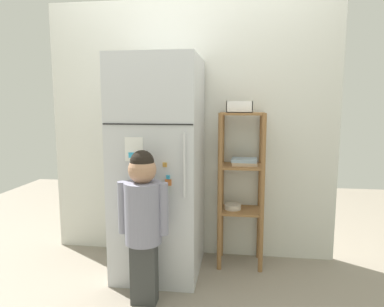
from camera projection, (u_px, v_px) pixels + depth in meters
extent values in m
plane|color=gray|center=(183.00, 271.00, 2.73)|extent=(6.00, 6.00, 0.00)
cube|color=silver|center=(190.00, 131.00, 2.95)|extent=(2.40, 0.03, 2.13)
cube|color=silver|center=(159.00, 167.00, 2.66)|extent=(0.62, 0.66, 1.63)
cube|color=black|center=(147.00, 124.00, 2.28)|extent=(0.60, 0.01, 0.01)
cylinder|color=silver|center=(184.00, 165.00, 2.27)|extent=(0.02, 0.02, 0.42)
cube|color=white|center=(134.00, 149.00, 2.32)|extent=(0.12, 0.00, 0.16)
cube|color=#34ADE1|center=(131.00, 155.00, 2.32)|extent=(0.04, 0.01, 0.04)
cube|color=#C26531|center=(168.00, 182.00, 2.32)|extent=(0.04, 0.01, 0.04)
cube|color=#4DC82E|center=(165.00, 190.00, 2.33)|extent=(0.04, 0.01, 0.04)
cube|color=gold|center=(165.00, 165.00, 2.30)|extent=(0.03, 0.02, 0.03)
cube|color=#35A8D9|center=(168.00, 177.00, 2.31)|extent=(0.03, 0.02, 0.03)
cube|color=#393B3A|center=(144.00, 273.00, 2.27)|extent=(0.16, 0.10, 0.41)
cylinder|color=gray|center=(143.00, 213.00, 2.21)|extent=(0.24, 0.24, 0.39)
sphere|color=gray|center=(145.00, 181.00, 2.26)|extent=(0.10, 0.10, 0.10)
sphere|color=#A87A5B|center=(142.00, 170.00, 2.18)|extent=(0.18, 0.18, 0.18)
sphere|color=black|center=(142.00, 162.00, 2.17)|extent=(0.15, 0.15, 0.15)
cylinder|color=gray|center=(123.00, 207.00, 2.23)|extent=(0.07, 0.07, 0.33)
cylinder|color=gray|center=(163.00, 209.00, 2.19)|extent=(0.07, 0.07, 0.33)
cylinder|color=olive|center=(220.00, 193.00, 2.68)|extent=(0.04, 0.04, 1.22)
cylinder|color=olive|center=(262.00, 195.00, 2.64)|extent=(0.04, 0.04, 1.22)
cylinder|color=olive|center=(222.00, 186.00, 2.93)|extent=(0.04, 0.04, 1.22)
cylinder|color=olive|center=(260.00, 187.00, 2.89)|extent=(0.04, 0.04, 1.22)
cube|color=olive|center=(242.00, 114.00, 2.70)|extent=(0.34, 0.27, 0.02)
cube|color=olive|center=(241.00, 166.00, 2.76)|extent=(0.34, 0.27, 0.02)
cube|color=olive|center=(240.00, 210.00, 2.81)|extent=(0.34, 0.27, 0.02)
cube|color=#C6AD8E|center=(244.00, 163.00, 2.76)|extent=(0.20, 0.17, 0.03)
cube|color=#99B2C6|center=(244.00, 160.00, 2.76)|extent=(0.20, 0.17, 0.03)
cylinder|color=beige|center=(233.00, 207.00, 2.81)|extent=(0.13, 0.13, 0.04)
cube|color=white|center=(239.00, 112.00, 2.71)|extent=(0.20, 0.16, 0.01)
cube|color=white|center=(239.00, 107.00, 2.63)|extent=(0.20, 0.01, 0.09)
cube|color=white|center=(239.00, 107.00, 2.78)|extent=(0.20, 0.01, 0.09)
cube|color=white|center=(227.00, 107.00, 2.72)|extent=(0.01, 0.16, 0.09)
cube|color=white|center=(252.00, 107.00, 2.69)|extent=(0.01, 0.16, 0.09)
sphere|color=#9C2311|center=(243.00, 108.00, 2.71)|extent=(0.06, 0.06, 0.06)
sphere|color=#B54C27|center=(243.00, 107.00, 2.68)|extent=(0.07, 0.07, 0.07)
sphere|color=#9C4320|center=(239.00, 107.00, 2.73)|extent=(0.07, 0.07, 0.07)
sphere|color=orange|center=(236.00, 107.00, 2.69)|extent=(0.07, 0.07, 0.07)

